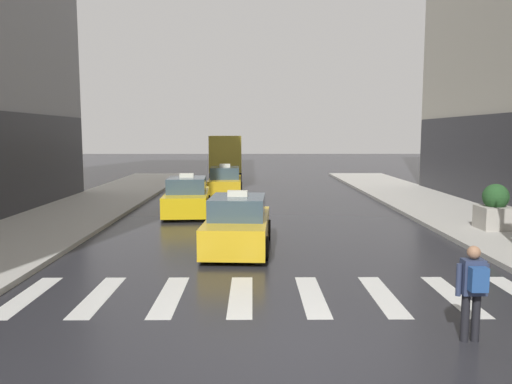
{
  "coord_description": "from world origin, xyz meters",
  "views": [
    {
      "loc": [
        -0.52,
        -7.51,
        3.5
      ],
      "look_at": [
        -0.41,
        8.0,
        1.69
      ],
      "focal_mm": 35.09,
      "sensor_mm": 36.0,
      "label": 1
    }
  ],
  "objects_px": {
    "taxi_second": "(187,198)",
    "box_truck": "(226,156)",
    "taxi_lead": "(238,225)",
    "planter_mid_block": "(495,209)",
    "taxi_third": "(225,183)",
    "pedestrian_with_backpack": "(473,286)"
  },
  "relations": [
    {
      "from": "taxi_second",
      "to": "box_truck",
      "type": "bearing_deg",
      "value": 86.82
    },
    {
      "from": "taxi_lead",
      "to": "planter_mid_block",
      "type": "distance_m",
      "value": 9.32
    },
    {
      "from": "taxi_third",
      "to": "taxi_second",
      "type": "bearing_deg",
      "value": -100.65
    },
    {
      "from": "taxi_third",
      "to": "box_truck",
      "type": "xyz_separation_m",
      "value": [
        -0.42,
        8.64,
        1.13
      ]
    },
    {
      "from": "taxi_second",
      "to": "pedestrian_with_backpack",
      "type": "bearing_deg",
      "value": -64.21
    },
    {
      "from": "taxi_second",
      "to": "pedestrian_with_backpack",
      "type": "height_order",
      "value": "taxi_second"
    },
    {
      "from": "taxi_second",
      "to": "pedestrian_with_backpack",
      "type": "relative_size",
      "value": 2.8
    },
    {
      "from": "taxi_third",
      "to": "pedestrian_with_backpack",
      "type": "xyz_separation_m",
      "value": [
        5.26,
        -20.35,
        0.25
      ]
    },
    {
      "from": "taxi_second",
      "to": "box_truck",
      "type": "height_order",
      "value": "box_truck"
    },
    {
      "from": "pedestrian_with_backpack",
      "to": "taxi_third",
      "type": "bearing_deg",
      "value": 104.49
    },
    {
      "from": "taxi_lead",
      "to": "taxi_second",
      "type": "xyz_separation_m",
      "value": [
        -2.41,
        6.59,
        0.0
      ]
    },
    {
      "from": "taxi_lead",
      "to": "taxi_third",
      "type": "bearing_deg",
      "value": 94.81
    },
    {
      "from": "box_truck",
      "to": "pedestrian_with_backpack",
      "type": "bearing_deg",
      "value": -78.91
    },
    {
      "from": "taxi_third",
      "to": "box_truck",
      "type": "distance_m",
      "value": 8.72
    },
    {
      "from": "taxi_third",
      "to": "pedestrian_with_backpack",
      "type": "bearing_deg",
      "value": -75.51
    },
    {
      "from": "taxi_second",
      "to": "box_truck",
      "type": "distance_m",
      "value": 15.51
    },
    {
      "from": "taxi_third",
      "to": "planter_mid_block",
      "type": "xyz_separation_m",
      "value": [
        10.14,
        -11.04,
        0.15
      ]
    },
    {
      "from": "taxi_second",
      "to": "planter_mid_block",
      "type": "bearing_deg",
      "value": -20.28
    },
    {
      "from": "box_truck",
      "to": "taxi_lead",
      "type": "bearing_deg",
      "value": -85.97
    },
    {
      "from": "box_truck",
      "to": "planter_mid_block",
      "type": "relative_size",
      "value": 4.76
    },
    {
      "from": "taxi_third",
      "to": "pedestrian_with_backpack",
      "type": "relative_size",
      "value": 2.77
    },
    {
      "from": "taxi_second",
      "to": "planter_mid_block",
      "type": "height_order",
      "value": "taxi_second"
    }
  ]
}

